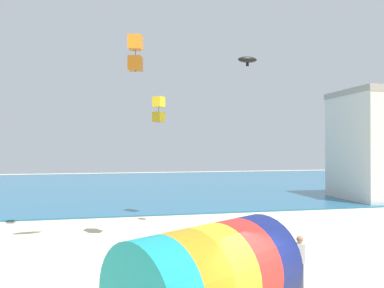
# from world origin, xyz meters

# --- Properties ---
(sea) EXTENTS (120.00, 40.00, 0.10)m
(sea) POSITION_xyz_m (0.00, 37.16, 0.05)
(sea) COLOR #236084
(sea) RESTS_ON ground
(giant_inflatable_tube) EXTENTS (5.35, 4.72, 2.66)m
(giant_inflatable_tube) POSITION_xyz_m (-1.40, 1.39, 1.33)
(giant_inflatable_tube) COLOR teal
(giant_inflatable_tube) RESTS_ON ground
(kite_handler) EXTENTS (0.42, 0.38, 1.72)m
(kite_handler) POSITION_xyz_m (2.26, 3.56, 0.88)
(kite_handler) COLOR #383D56
(kite_handler) RESTS_ON ground
(kite_orange_box) EXTENTS (0.75, 0.75, 1.75)m
(kite_orange_box) POSITION_xyz_m (-2.78, 9.96, 9.07)
(kite_orange_box) COLOR orange
(kite_yellow_box) EXTENTS (0.86, 0.86, 1.75)m
(kite_yellow_box) POSITION_xyz_m (-0.93, 16.40, 7.07)
(kite_yellow_box) COLOR yellow
(kite_black_parafoil) EXTENTS (0.90, 0.45, 0.49)m
(kite_black_parafoil) POSITION_xyz_m (2.19, 8.33, 8.62)
(kite_black_parafoil) COLOR black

